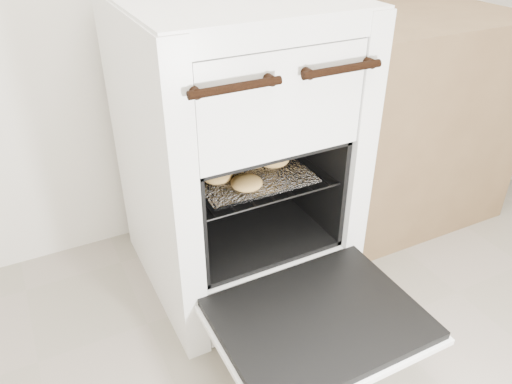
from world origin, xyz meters
TOP-DOWN VIEW (x-y plane):
  - stove at (0.04, 1.16)m, footprint 0.62×0.69m
  - oven_door at (0.04, 0.64)m, footprint 0.55×0.43m
  - oven_rack at (0.04, 1.09)m, footprint 0.45×0.43m
  - foil_sheet at (0.04, 1.07)m, footprint 0.35×0.31m
  - baked_rolls at (0.02, 1.07)m, footprint 0.32×0.26m
  - counter at (0.79, 1.24)m, footprint 0.82×0.55m

SIDE VIEW (x-z plane):
  - oven_door at x=0.04m, z-range 0.19..0.23m
  - counter at x=0.79m, z-range 0.00..0.82m
  - oven_rack at x=0.04m, z-range 0.44..0.45m
  - foil_sheet at x=0.04m, z-range 0.45..0.46m
  - stove at x=0.04m, z-range -0.01..0.93m
  - baked_rolls at x=0.02m, z-range 0.45..0.50m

